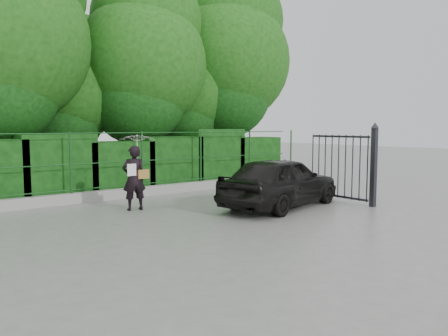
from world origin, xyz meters
TOP-DOWN VIEW (x-y plane):
  - ground at (0.00, 0.00)m, footprint 80.00×80.00m
  - kerb at (0.00, 4.50)m, footprint 14.00×0.25m
  - fence at (0.22, 4.50)m, footprint 14.13×0.06m
  - hedge at (-0.15, 5.50)m, footprint 14.20×1.20m
  - trees at (1.14, 7.74)m, footprint 17.10×6.15m
  - gate at (4.60, -0.72)m, footprint 0.22×2.33m
  - woman at (-0.81, 2.49)m, footprint 0.96×0.95m
  - car at (2.53, 0.36)m, footprint 4.46×2.54m

SIDE VIEW (x-z plane):
  - ground at x=0.00m, z-range 0.00..0.00m
  - kerb at x=0.00m, z-range 0.00..0.30m
  - car at x=2.53m, z-range 0.00..1.43m
  - hedge at x=-0.15m, z-range -0.15..2.13m
  - gate at x=4.60m, z-range 0.01..2.37m
  - fence at x=0.22m, z-range 0.30..2.10m
  - woman at x=-0.81m, z-range 0.31..2.36m
  - trees at x=1.14m, z-range 0.58..8.66m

